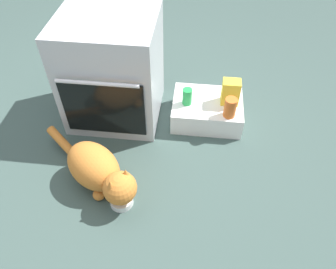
% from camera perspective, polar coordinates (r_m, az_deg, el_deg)
% --- Properties ---
extents(ground, '(8.00, 8.00, 0.00)m').
position_cam_1_polar(ground, '(2.21, -11.84, -2.90)').
color(ground, '#384C47').
extents(oven, '(0.62, 0.62, 0.74)m').
position_cam_1_polar(oven, '(2.24, -9.79, 11.15)').
color(oven, '#B7BABF').
rests_on(oven, ground).
extents(pantry_cabinet, '(0.49, 0.38, 0.16)m').
position_cam_1_polar(pantry_cabinet, '(2.35, 6.88, 4.31)').
color(pantry_cabinet, white).
rests_on(pantry_cabinet, ground).
extents(food_bowl, '(0.14, 0.14, 0.08)m').
position_cam_1_polar(food_bowl, '(1.93, -8.22, -11.38)').
color(food_bowl, white).
rests_on(food_bowl, ground).
extents(cat, '(0.69, 0.56, 0.28)m').
position_cam_1_polar(cat, '(1.93, -12.18, -6.18)').
color(cat, '#C6752D').
rests_on(cat, ground).
extents(sauce_jar, '(0.08, 0.08, 0.14)m').
position_cam_1_polar(sauce_jar, '(2.16, 10.92, 4.69)').
color(sauce_jar, '#D16023').
rests_on(sauce_jar, pantry_cabinet).
extents(soda_can, '(0.07, 0.07, 0.12)m').
position_cam_1_polar(soda_can, '(2.23, 3.41, 6.70)').
color(soda_can, green).
rests_on(soda_can, pantry_cabinet).
extents(snack_bag, '(0.12, 0.09, 0.18)m').
position_cam_1_polar(snack_bag, '(2.25, 10.99, 7.37)').
color(snack_bag, yellow).
rests_on(snack_bag, pantry_cabinet).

